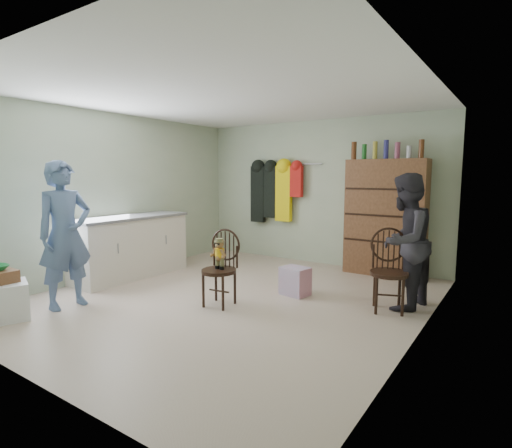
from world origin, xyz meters
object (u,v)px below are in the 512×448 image
Objects in this scene: chair_front at (221,262)px; dresser at (385,217)px; chair_far at (389,267)px; counter at (130,246)px.

chair_front is 2.86m from dresser.
chair_far is at bearing 21.28° from chair_front.
dresser is (3.20, 2.30, 0.44)m from counter.
counter is 3.96m from dresser.
dresser reaches higher than chair_front.
counter is 1.95× the size of chair_far.
chair_far reaches higher than counter.
chair_far is at bearing 10.32° from counter.
counter is 2.03m from chair_front.
counter is at bearing 168.85° from chair_far.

